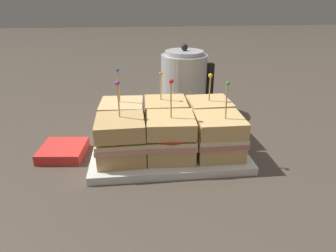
{
  "coord_description": "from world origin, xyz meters",
  "views": [
    {
      "loc": [
        -0.07,
        -0.64,
        0.35
      ],
      "look_at": [
        0.0,
        0.0,
        0.07
      ],
      "focal_mm": 32.0,
      "sensor_mm": 36.0,
      "label": 1
    }
  ],
  "objects_px": {
    "sandwich_back_right": "(209,117)",
    "serving_platter": "(168,148)",
    "sandwich_front_left": "(121,139)",
    "napkin_stack": "(63,151)",
    "sandwich_back_center": "(165,118)",
    "sandwich_back_left": "(123,120)",
    "kettle_steel": "(184,83)",
    "sandwich_front_center": "(171,137)",
    "sandwich_front_right": "(219,136)"
  },
  "relations": [
    {
      "from": "sandwich_back_right",
      "to": "kettle_steel",
      "type": "relative_size",
      "value": 0.74
    },
    {
      "from": "sandwich_front_center",
      "to": "sandwich_back_right",
      "type": "distance_m",
      "value": 0.15
    },
    {
      "from": "kettle_steel",
      "to": "napkin_stack",
      "type": "relative_size",
      "value": 1.96
    },
    {
      "from": "serving_platter",
      "to": "kettle_steel",
      "type": "height_order",
      "value": "kettle_steel"
    },
    {
      "from": "sandwich_front_center",
      "to": "sandwich_back_left",
      "type": "bearing_deg",
      "value": 135.53
    },
    {
      "from": "sandwich_front_right",
      "to": "sandwich_back_left",
      "type": "bearing_deg",
      "value": 153.18
    },
    {
      "from": "sandwich_back_left",
      "to": "napkin_stack",
      "type": "bearing_deg",
      "value": -162.47
    },
    {
      "from": "sandwich_back_center",
      "to": "sandwich_back_right",
      "type": "bearing_deg",
      "value": 0.39
    },
    {
      "from": "sandwich_back_right",
      "to": "napkin_stack",
      "type": "height_order",
      "value": "sandwich_back_right"
    },
    {
      "from": "serving_platter",
      "to": "sandwich_back_left",
      "type": "xyz_separation_m",
      "value": [
        -0.11,
        0.05,
        0.06
      ]
    },
    {
      "from": "sandwich_front_center",
      "to": "sandwich_front_left",
      "type": "bearing_deg",
      "value": 179.89
    },
    {
      "from": "serving_platter",
      "to": "sandwich_front_left",
      "type": "height_order",
      "value": "sandwich_front_left"
    },
    {
      "from": "sandwich_front_center",
      "to": "kettle_steel",
      "type": "relative_size",
      "value": 0.82
    },
    {
      "from": "sandwich_back_right",
      "to": "kettle_steel",
      "type": "bearing_deg",
      "value": 98.9
    },
    {
      "from": "serving_platter",
      "to": "sandwich_back_left",
      "type": "distance_m",
      "value": 0.13
    },
    {
      "from": "napkin_stack",
      "to": "sandwich_front_left",
      "type": "bearing_deg",
      "value": -23.75
    },
    {
      "from": "sandwich_front_left",
      "to": "sandwich_front_right",
      "type": "bearing_deg",
      "value": -0.45
    },
    {
      "from": "sandwich_front_center",
      "to": "sandwich_front_right",
      "type": "relative_size",
      "value": 1.04
    },
    {
      "from": "sandwich_back_center",
      "to": "napkin_stack",
      "type": "height_order",
      "value": "sandwich_back_center"
    },
    {
      "from": "sandwich_front_center",
      "to": "kettle_steel",
      "type": "distance_m",
      "value": 0.32
    },
    {
      "from": "sandwich_front_right",
      "to": "sandwich_back_right",
      "type": "height_order",
      "value": "sandwich_front_right"
    },
    {
      "from": "sandwich_back_center",
      "to": "serving_platter",
      "type": "bearing_deg",
      "value": -89.07
    },
    {
      "from": "sandwich_front_left",
      "to": "kettle_steel",
      "type": "relative_size",
      "value": 0.8
    },
    {
      "from": "serving_platter",
      "to": "sandwich_front_right",
      "type": "xyz_separation_m",
      "value": [
        0.11,
        -0.06,
        0.05
      ]
    },
    {
      "from": "sandwich_front_right",
      "to": "sandwich_back_left",
      "type": "xyz_separation_m",
      "value": [
        -0.21,
        0.11,
        0.0
      ]
    },
    {
      "from": "sandwich_front_left",
      "to": "sandwich_back_right",
      "type": "distance_m",
      "value": 0.24
    },
    {
      "from": "sandwich_back_left",
      "to": "sandwich_back_center",
      "type": "xyz_separation_m",
      "value": [
        0.11,
        0.0,
        -0.0
      ]
    },
    {
      "from": "sandwich_back_left",
      "to": "kettle_steel",
      "type": "xyz_separation_m",
      "value": [
        0.19,
        0.2,
        0.03
      ]
    },
    {
      "from": "sandwich_back_right",
      "to": "sandwich_back_center",
      "type": "bearing_deg",
      "value": -179.61
    },
    {
      "from": "sandwich_front_center",
      "to": "sandwich_front_right",
      "type": "xyz_separation_m",
      "value": [
        0.11,
        -0.0,
        -0.0
      ]
    },
    {
      "from": "sandwich_front_center",
      "to": "sandwich_back_center",
      "type": "bearing_deg",
      "value": 91.3
    },
    {
      "from": "sandwich_front_right",
      "to": "napkin_stack",
      "type": "xyz_separation_m",
      "value": [
        -0.36,
        0.06,
        -0.05
      ]
    },
    {
      "from": "sandwich_back_left",
      "to": "sandwich_back_right",
      "type": "relative_size",
      "value": 1.1
    },
    {
      "from": "sandwich_back_right",
      "to": "serving_platter",
      "type": "bearing_deg",
      "value": -153.56
    },
    {
      "from": "sandwich_front_left",
      "to": "napkin_stack",
      "type": "relative_size",
      "value": 1.58
    },
    {
      "from": "serving_platter",
      "to": "sandwich_back_center",
      "type": "distance_m",
      "value": 0.08
    },
    {
      "from": "sandwich_front_right",
      "to": "napkin_stack",
      "type": "bearing_deg",
      "value": 169.84
    },
    {
      "from": "sandwich_front_right",
      "to": "sandwich_back_center",
      "type": "xyz_separation_m",
      "value": [
        -0.11,
        0.11,
        0.0
      ]
    },
    {
      "from": "sandwich_front_left",
      "to": "sandwich_front_center",
      "type": "distance_m",
      "value": 0.11
    },
    {
      "from": "sandwich_front_left",
      "to": "sandwich_back_right",
      "type": "xyz_separation_m",
      "value": [
        0.22,
        0.11,
        -0.0
      ]
    },
    {
      "from": "kettle_steel",
      "to": "serving_platter",
      "type": "bearing_deg",
      "value": -106.98
    },
    {
      "from": "sandwich_back_right",
      "to": "napkin_stack",
      "type": "xyz_separation_m",
      "value": [
        -0.36,
        -0.05,
        -0.05
      ]
    },
    {
      "from": "serving_platter",
      "to": "sandwich_back_left",
      "type": "height_order",
      "value": "sandwich_back_left"
    },
    {
      "from": "sandwich_front_left",
      "to": "napkin_stack",
      "type": "xyz_separation_m",
      "value": [
        -0.14,
        0.06,
        -0.05
      ]
    },
    {
      "from": "sandwich_back_left",
      "to": "napkin_stack",
      "type": "relative_size",
      "value": 1.59
    },
    {
      "from": "serving_platter",
      "to": "napkin_stack",
      "type": "relative_size",
      "value": 3.2
    },
    {
      "from": "sandwich_front_left",
      "to": "kettle_steel",
      "type": "distance_m",
      "value": 0.36
    },
    {
      "from": "serving_platter",
      "to": "sandwich_front_center",
      "type": "distance_m",
      "value": 0.08
    },
    {
      "from": "sandwich_front_center",
      "to": "sandwich_back_right",
      "type": "xyz_separation_m",
      "value": [
        0.11,
        0.11,
        -0.0
      ]
    },
    {
      "from": "serving_platter",
      "to": "napkin_stack",
      "type": "distance_m",
      "value": 0.25
    }
  ]
}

